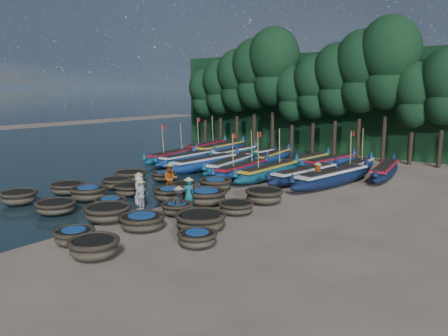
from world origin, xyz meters
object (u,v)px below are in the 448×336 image
Objects in this scene: long_boat_8 at (333,178)px; long_boat_10 at (221,149)px; fisherman_5 at (256,161)px; long_boat_15 at (330,163)px; long_boat_1 at (173,156)px; coracle_14 at (201,220)px; coracle_24 at (264,195)px; coracle_12 at (110,203)px; long_boat_12 at (250,156)px; coracle_19 at (236,207)px; long_boat_17 at (385,171)px; long_boat_11 at (235,153)px; long_boat_13 at (272,157)px; long_boat_6 at (269,172)px; coracle_5 at (19,197)px; coracle_15 at (117,183)px; fisherman_0 at (139,189)px; coracle_3 at (74,236)px; coracle_13 at (177,208)px; coracle_22 at (184,187)px; coracle_18 at (206,196)px; fisherman_4 at (141,194)px; long_boat_5 at (242,169)px; long_boat_14 at (305,161)px; coracle_23 at (215,184)px; coracle_4 at (94,247)px; coracle_20 at (131,176)px; fisherman_1 at (189,193)px; coracle_9 at (197,238)px; fisherman_3 at (179,202)px; coracle_6 at (56,207)px; fisherman_6 at (318,175)px; long_boat_7 at (305,174)px; fisherman_2 at (170,178)px; coracle_11 at (88,193)px; long_boat_9 at (206,147)px; long_boat_2 at (188,159)px; long_boat_4 at (231,165)px; coracle_8 at (142,221)px; coracle_21 at (164,176)px; coracle_17 at (170,194)px; long_boat_3 at (205,163)px.

long_boat_8 reaches higher than long_boat_10.
long_boat_15 is at bearing 126.69° from fisherman_5.
coracle_14 is at bearing -49.38° from long_boat_1.
coracle_14 is 0.98× the size of coracle_24.
long_boat_12 reaches higher than coracle_12.
long_boat_17 is at bearing 77.72° from coracle_19.
long_boat_13 is (4.06, 0.08, 0.02)m from long_boat_11.
long_boat_6 is at bearing -39.60° from long_boat_11.
coracle_24 reaches higher than coracle_5.
coracle_15 is 1.02× the size of fisherman_0.
coracle_3 is 1.17× the size of coracle_13.
coracle_18 is at bearing -24.56° from coracle_22.
fisherman_4 reaches higher than coracle_14.
coracle_24 is 12.46m from long_boat_15.
long_boat_5 is at bearing -171.55° from long_boat_6.
long_boat_6 is 1.10× the size of long_boat_14.
coracle_23 is (-1.88, 5.46, 0.07)m from coracle_13.
coracle_4 is 1.11× the size of coracle_5.
coracle_20 is (-4.60, 5.28, 0.08)m from coracle_12.
long_boat_5 is 4.10× the size of fisherman_1.
coracle_9 is at bearing 17.00° from fisherman_5.
fisherman_1 is at bearing -80.72° from long_boat_14.
coracle_19 is 1.09× the size of fisherman_3.
long_boat_5 is (1.98, 13.95, 0.14)m from coracle_6.
coracle_14 is (7.70, 2.65, 0.08)m from coracle_6.
long_boat_6 reaches higher than fisherman_6.
long_boat_10 is (-9.06, 11.93, 0.16)m from coracle_23.
fisherman_2 reaches higher than long_boat_7.
coracle_6 is 8.11m from coracle_20.
coracle_11 is 19.87m from long_boat_9.
coracle_4 is at bearing 6.51° from fisherman_5.
long_boat_9 reaches higher than long_boat_1.
fisherman_4 reaches higher than long_boat_8.
coracle_19 is 0.24× the size of long_boat_2.
long_boat_2 reaches higher than coracle_22.
coracle_4 is 6.33m from coracle_13.
coracle_14 is 24.30m from long_boat_9.
long_boat_4 is 1.07× the size of long_boat_13.
coracle_8 is at bearing -62.19° from coracle_22.
coracle_3 is 5.78m from coracle_13.
coracle_17 is at bearing -41.00° from coracle_21.
coracle_4 reaches higher than coracle_17.
long_boat_2 is at bearing -84.14° from long_boat_10.
coracle_24 is at bearing -33.01° from fisherman_2.
fisherman_3 is (12.10, -11.82, 0.27)m from long_boat_1.
long_boat_3 is 1.15× the size of long_boat_12.
long_boat_6 is 7.64m from long_boat_12.
long_boat_8 is 1.15× the size of long_boat_15.
coracle_8 is 0.34× the size of long_boat_15.
coracle_3 is 25.45m from long_boat_10.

